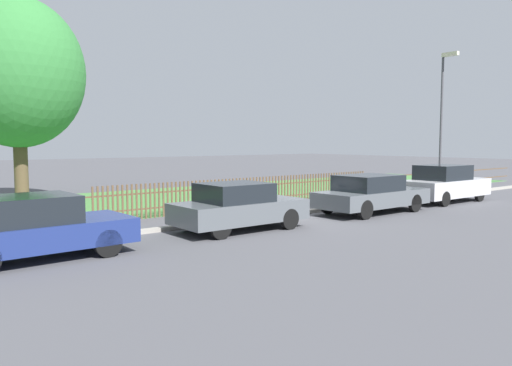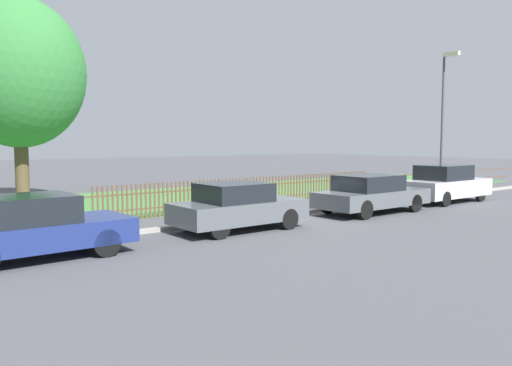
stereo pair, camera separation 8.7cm
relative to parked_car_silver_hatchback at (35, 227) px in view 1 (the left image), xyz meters
name	(u,v)px [view 1 (the left image)]	position (x,y,z in m)	size (l,w,h in m)	color
ground_plane	(300,215)	(8.90, 1.23, -0.69)	(120.00, 120.00, 0.00)	#4C4C51
kerb_stone	(298,213)	(8.90, 1.33, -0.63)	(40.75, 0.20, 0.12)	#9E998E
grass_strip	(193,197)	(8.90, 8.29, -0.69)	(40.75, 9.14, 0.01)	#477F3D
park_fence	(255,192)	(8.90, 3.73, -0.12)	(40.75, 0.05, 1.15)	brown
parked_car_silver_hatchback	(35,227)	(0.00, 0.00, 0.00)	(3.96, 1.86, 1.38)	navy
parked_car_black_saloon	(238,206)	(5.46, 0.13, -0.01)	(3.83, 1.74, 1.35)	#51565B
parked_car_navy_estate	(371,194)	(11.12, -0.01, -0.01)	(4.44, 1.81, 1.34)	#51565B
parked_car_red_compact	(445,184)	(16.02, 0.12, 0.07)	(4.32, 1.72, 1.54)	#BCBCC1
covered_motorcycle	(243,197)	(7.29, 2.36, -0.06)	(2.07, 0.82, 1.03)	black
tree_behind_motorcycle	(17,73)	(2.03, 9.74, 4.43)	(5.01, 5.01, 8.02)	brown
street_lamp	(443,108)	(18.30, 1.67, 3.34)	(0.20, 0.79, 6.53)	#47474C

